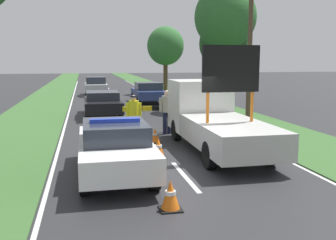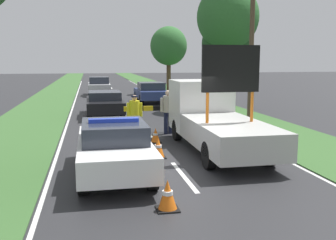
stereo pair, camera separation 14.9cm
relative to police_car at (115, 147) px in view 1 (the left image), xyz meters
The scene contains 19 objects.
ground_plane 1.92m from the police_car, 10.05° to the left, with size 160.00×160.00×0.00m, color #28282B.
lane_markings 16.24m from the police_car, 83.83° to the left, with size 6.88×62.36×0.01m.
grass_verge_left 20.62m from the police_car, 99.73° to the left, with size 3.48×120.00×0.03m.
grass_verge_right 21.48m from the police_car, 71.05° to the left, with size 3.48×120.00×0.03m.
police_car is the anchor object (origin of this frame).
work_truck 4.32m from the police_car, 35.98° to the left, with size 2.03×6.28×3.40m.
road_barrier 6.22m from the police_car, 71.46° to the left, with size 2.41×0.08×1.09m.
police_officer 4.86m from the police_car, 77.09° to the left, with size 0.60×0.38×1.66m.
pedestrian_civilian 5.98m from the police_car, 65.04° to the left, with size 0.64×0.41×1.78m.
traffic_cone_near_police 4.20m from the police_car, 65.49° to the left, with size 0.38×0.38×0.53m.
traffic_cone_centre_front 2.16m from the police_car, 47.33° to the left, with size 0.46×0.46×0.63m.
traffic_cone_near_truck 2.84m from the police_car, 71.54° to the right, with size 0.45×0.45×0.62m.
queued_car_sedan_black 11.18m from the police_car, 88.97° to the left, with size 1.88×4.61×1.32m.
queued_car_hatch_blue 17.48m from the police_car, 77.98° to the left, with size 1.93×4.31×1.44m.
queued_car_sedan_silver 23.79m from the police_car, 89.44° to the left, with size 1.81×4.05×1.56m.
roadside_tree_near_left 15.55m from the police_car, 59.73° to the left, with size 2.95×2.95×5.51m.
roadside_tree_near_right 25.22m from the police_car, 75.31° to the left, with size 3.21×3.21×5.88m.
roadside_tree_mid_right 15.20m from the police_car, 58.88° to the left, with size 3.62×3.62×7.35m.
utility_pole 9.07m from the police_car, 43.48° to the left, with size 1.20×0.20×6.99m.
Camera 1 is at (-2.47, -10.30, 2.97)m, focal length 42.00 mm.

